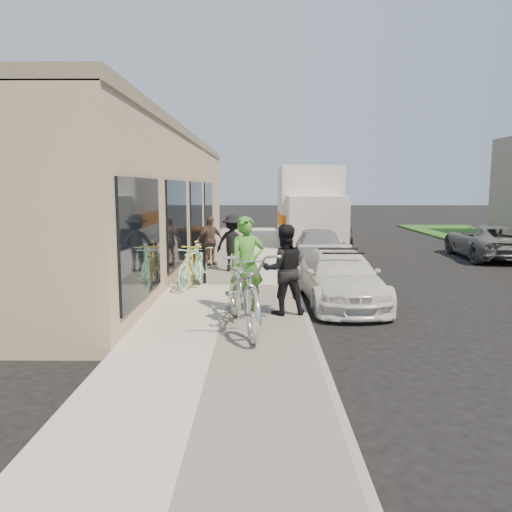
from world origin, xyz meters
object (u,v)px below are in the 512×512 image
object	(u,v)px
sandwich_board	(200,244)
sedan_white	(340,278)
cruiser_bike_b	(202,262)
moving_truck	(309,209)
tandem_bike	(244,289)
cruiser_bike_a	(193,266)
bike_rack	(202,258)
man_standing	(284,270)
cruiser_bike_c	(194,263)
woman_rider	(247,265)
bystander_b	(210,241)
far_car_gray	(487,241)
bystander_a	(233,243)
sedan_silver	(319,248)

from	to	relation	value
sandwich_board	sedan_white	xyz separation A→B (m)	(3.71, -5.36, -0.13)
sandwich_board	cruiser_bike_b	distance (m)	3.47
moving_truck	tandem_bike	distance (m)	14.65
cruiser_bike_a	cruiser_bike_b	bearing A→B (deg)	101.27
bike_rack	tandem_bike	size ratio (longest dim) A/B	0.38
man_standing	cruiser_bike_c	bearing A→B (deg)	-64.64
moving_truck	woman_rider	world-z (taller)	moving_truck
bystander_b	bike_rack	bearing A→B (deg)	-121.71
far_car_gray	cruiser_bike_b	xyz separation A→B (m)	(-9.59, -5.03, 0.01)
man_standing	bystander_a	bearing A→B (deg)	-85.32
sedan_silver	sandwich_board	bearing A→B (deg)	174.69
tandem_bike	woman_rider	bearing A→B (deg)	77.09
woman_rider	sedan_silver	bearing A→B (deg)	54.44
bystander_a	sedan_silver	bearing A→B (deg)	-124.86
far_car_gray	man_standing	distance (m)	11.43
sandwich_board	far_car_gray	xyz separation A→B (m)	(10.05, 1.59, -0.10)
cruiser_bike_a	moving_truck	bearing A→B (deg)	86.70
sandwich_board	tandem_bike	distance (m)	8.08
man_standing	sedan_silver	bearing A→B (deg)	-112.23
tandem_bike	cruiser_bike_c	xyz separation A→B (m)	(-1.36, 3.97, -0.16)
sandwich_board	sedan_white	size ratio (longest dim) A/B	0.27
bike_rack	man_standing	size ratio (longest dim) A/B	0.57
cruiser_bike_b	sedan_white	bearing A→B (deg)	-35.83
tandem_bike	bystander_b	bearing A→B (deg)	88.22
cruiser_bike_a	cruiser_bike_c	distance (m)	0.49
cruiser_bike_a	bystander_b	world-z (taller)	bystander_b
woman_rider	bystander_b	xyz separation A→B (m)	(-1.27, 5.71, -0.17)
tandem_bike	cruiser_bike_b	distance (m)	4.64
bystander_a	tandem_bike	bearing A→B (deg)	119.45
man_standing	bystander_a	distance (m)	4.94
bystander_a	woman_rider	bearing A→B (deg)	120.87
cruiser_bike_b	far_car_gray	bearing A→B (deg)	22.42
sedan_silver	woman_rider	size ratio (longest dim) A/B	2.02
cruiser_bike_b	cruiser_bike_c	xyz separation A→B (m)	(-0.12, -0.50, 0.06)
sedan_silver	cruiser_bike_c	xyz separation A→B (m)	(-3.50, -3.40, 0.04)
bystander_b	tandem_bike	bearing A→B (deg)	-112.18
sedan_white	cruiser_bike_a	distance (m)	3.46
far_car_gray	cruiser_bike_a	bearing A→B (deg)	35.54
bike_rack	tandem_bike	xyz separation A→B (m)	(1.22, -4.27, 0.09)
moving_truck	far_car_gray	distance (m)	7.70
bike_rack	bystander_a	world-z (taller)	bystander_a
sedan_silver	moving_truck	size ratio (longest dim) A/B	0.53
sandwich_board	far_car_gray	distance (m)	10.18
bike_rack	moving_truck	distance (m)	10.84
sedan_silver	far_car_gray	xyz separation A→B (m)	(6.21, 2.13, -0.03)
sedan_white	moving_truck	xyz separation A→B (m)	(0.50, 11.88, 0.96)
sedan_silver	far_car_gray	size ratio (longest dim) A/B	0.86
sedan_silver	cruiser_bike_c	distance (m)	4.88
far_car_gray	cruiser_bike_c	distance (m)	11.17
sandwich_board	moving_truck	xyz separation A→B (m)	(4.21, 6.52, 0.82)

